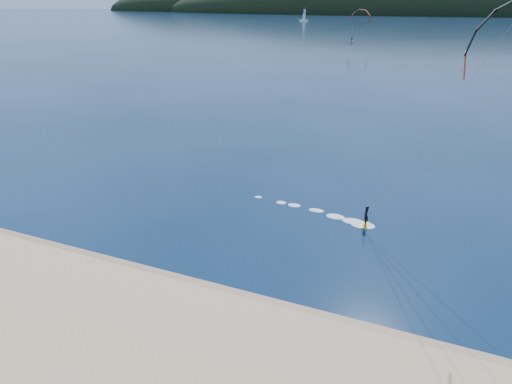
# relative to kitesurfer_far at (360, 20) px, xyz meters

# --- Properties ---
(ground) EXTENTS (1800.00, 1800.00, 0.00)m
(ground) POSITION_rel_kitesurfer_far_xyz_m (30.81, -199.03, -9.18)
(ground) COLOR #071D35
(ground) RESTS_ON ground
(wet_sand) EXTENTS (220.00, 2.50, 0.10)m
(wet_sand) POSITION_rel_kitesurfer_far_xyz_m (30.81, -194.53, -9.13)
(wet_sand) COLOR #977858
(wet_sand) RESTS_ON ground
(headland) EXTENTS (1200.00, 310.00, 140.00)m
(headland) POSITION_rel_kitesurfer_far_xyz_m (31.44, 546.25, -9.18)
(headland) COLOR black
(headland) RESTS_ON ground
(kitesurfer_far) EXTENTS (9.21, 6.92, 11.85)m
(kitesurfer_far) POSITION_rel_kitesurfer_far_xyz_m (0.00, 0.00, 0.00)
(kitesurfer_far) COLOR #C6D118
(kitesurfer_far) RESTS_ON ground
(sailboat) EXTENTS (8.32, 5.47, 11.61)m
(sailboat) POSITION_rel_kitesurfer_far_xyz_m (-93.48, 205.53, -8.32)
(sailboat) COLOR white
(sailboat) RESTS_ON ground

